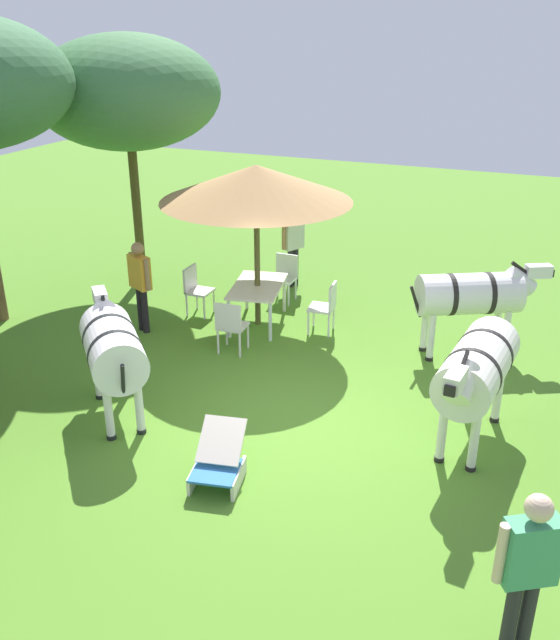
{
  "coord_description": "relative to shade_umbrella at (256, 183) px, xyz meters",
  "views": [
    {
      "loc": [
        -7.52,
        -2.84,
        5.04
      ],
      "look_at": [
        0.97,
        0.63,
        1.0
      ],
      "focal_mm": 38.65,
      "sensor_mm": 36.0,
      "label": 1
    }
  ],
  "objects": [
    {
      "name": "zebra_nearest_camera",
      "position": [
        -3.51,
        0.55,
        -1.51
      ],
      "size": [
        1.74,
        1.66,
        1.56
      ],
      "rotation": [
        0.0,
        0.0,
        5.46
      ],
      "color": "silver",
      "rests_on": "ground_plane"
    },
    {
      "name": "zebra_toward_hut",
      "position": [
        0.2,
        -3.63,
        -1.5
      ],
      "size": [
        1.34,
        2.07,
        1.57
      ],
      "rotation": [
        0.0,
        0.0,
        3.63
      ],
      "color": "silver",
      "rests_on": "ground_plane"
    },
    {
      "name": "zebra_by_umbrella",
      "position": [
        -2.41,
        -4.03,
        -1.47
      ],
      "size": [
        2.34,
        0.89,
        1.6
      ],
      "rotation": [
        0.0,
        0.0,
        1.46
      ],
      "color": "silver",
      "rests_on": "ground_plane"
    },
    {
      "name": "patio_chair_near_hut",
      "position": [
        0.12,
        -1.24,
        -2.01
      ],
      "size": [
        0.48,
        0.46,
        0.9
      ],
      "rotation": [
        0.0,
        0.0,
        0.09
      ],
      "color": "white",
      "rests_on": "ground_plane"
    },
    {
      "name": "acacia_tree_right_background",
      "position": [
        1.21,
        3.19,
        1.21
      ],
      "size": [
        3.55,
        3.55,
        4.81
      ],
      "color": "#49401C",
      "rests_on": "ground_plane"
    },
    {
      "name": "patio_chair_west_end",
      "position": [
        0.0,
        1.25,
        -2.01
      ],
      "size": [
        0.44,
        0.42,
        0.9
      ],
      "rotation": [
        0.0,
        0.0,
        -3.14
      ],
      "color": "silver",
      "rests_on": "ground_plane"
    },
    {
      "name": "guest_beside_umbrella",
      "position": [
        2.03,
        0.12,
        -1.57
      ],
      "size": [
        0.52,
        0.37,
        1.6
      ],
      "rotation": [
        0.0,
        0.0,
        2.66
      ],
      "color": "black",
      "rests_on": "ground_plane"
    },
    {
      "name": "ground_plane",
      "position": [
        -2.78,
        -1.79,
        -2.53
      ],
      "size": [
        36.0,
        36.0,
        0.0
      ],
      "primitive_type": "plane",
      "color": "#4E7F25"
    },
    {
      "name": "guest_behind_table",
      "position": [
        -1.03,
        1.72,
        -1.56
      ],
      "size": [
        0.37,
        0.53,
        1.61
      ],
      "rotation": [
        0.0,
        0.0,
        4.25
      ],
      "color": "black",
      "rests_on": "ground_plane"
    },
    {
      "name": "striped_lounge_chair",
      "position": [
        -4.36,
        -1.42,
        -2.28
      ],
      "size": [
        0.89,
        0.68,
        0.64
      ],
      "rotation": [
        0.0,
        0.0,
        1.76
      ],
      "color": "#2964A6",
      "rests_on": "ground_plane"
    },
    {
      "name": "shade_umbrella",
      "position": [
        0.0,
        0.0,
        0.0
      ],
      "size": [
        3.23,
        3.23,
        2.84
      ],
      "color": "brown",
      "rests_on": "ground_plane"
    },
    {
      "name": "standing_watcher",
      "position": [
        -5.57,
        -4.87,
        -1.52
      ],
      "size": [
        0.42,
        0.52,
        1.68
      ],
      "rotation": [
        0.0,
        0.0,
        -1.02
      ],
      "color": "#242228",
      "rests_on": "ground_plane"
    },
    {
      "name": "patio_chair_east_end",
      "position": [
        -1.24,
        -0.07,
        -2.01
      ],
      "size": [
        0.45,
        0.46,
        0.9
      ],
      "rotation": [
        0.0,
        0.0,
        -1.51
      ],
      "color": "silver",
      "rests_on": "ground_plane"
    },
    {
      "name": "patio_chair_near_lawn",
      "position": [
        1.25,
        -0.02,
        -2.01
      ],
      "size": [
        0.43,
        0.45,
        0.9
      ],
      "rotation": [
        0.0,
        0.0,
        1.56
      ],
      "color": "silver",
      "rests_on": "ground_plane"
    },
    {
      "name": "patio_dining_table",
      "position": [
        -0.0,
        -0.0,
        -1.88
      ],
      "size": [
        1.56,
        1.1,
        0.74
      ],
      "rotation": [
        0.0,
        0.0,
        0.2
      ],
      "color": "silver",
      "rests_on": "ground_plane"
    }
  ]
}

